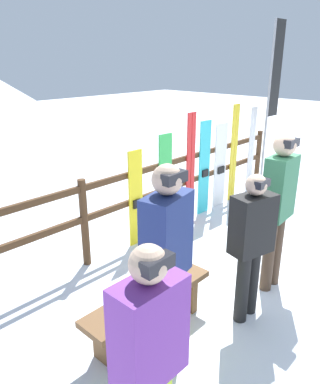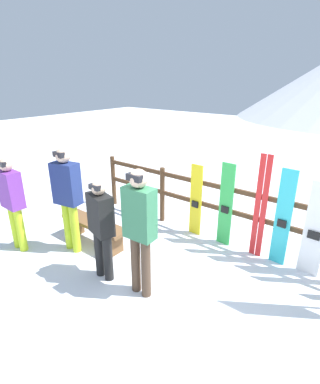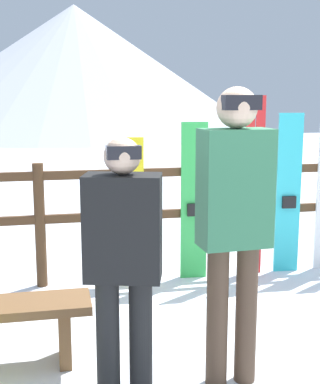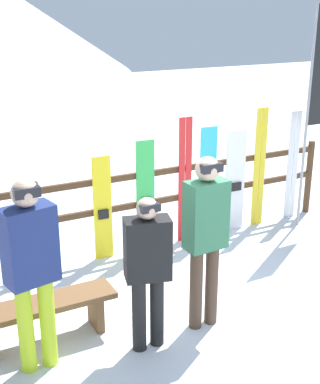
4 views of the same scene
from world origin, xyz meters
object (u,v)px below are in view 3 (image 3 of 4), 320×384
at_px(person_black, 123,254).
at_px(snowboard_cyan, 288,194).
at_px(ski_pair_red, 254,187).
at_px(snowboard_yellow, 131,212).
at_px(snowboard_green, 194,202).
at_px(person_plaid_green, 234,214).

height_order(person_black, snowboard_cyan, snowboard_cyan).
bearing_deg(person_black, ski_pair_red, 52.16).
distance_m(person_black, snowboard_cyan, 2.77).
bearing_deg(snowboard_cyan, snowboard_yellow, -179.99).
bearing_deg(snowboard_green, ski_pair_red, 0.33).
relative_size(snowboard_green, ski_pair_red, 0.86).
bearing_deg(snowboard_yellow, ski_pair_red, 0.17).
relative_size(person_plaid_green, ski_pair_red, 1.03).
height_order(snowboard_yellow, snowboard_cyan, snowboard_cyan).
distance_m(snowboard_yellow, snowboard_cyan, 1.58).
height_order(person_black, snowboard_green, person_black).
height_order(person_plaid_green, ski_pair_red, person_plaid_green).
bearing_deg(snowboard_green, person_black, -115.58).
distance_m(person_black, snowboard_yellow, 2.03).
height_order(person_plaid_green, snowboard_green, person_plaid_green).
height_order(snowboard_yellow, ski_pair_red, ski_pair_red).
xyz_separation_m(person_plaid_green, snowboard_cyan, (1.25, 1.92, -0.28)).
bearing_deg(snowboard_yellow, snowboard_green, 0.01).
relative_size(person_black, snowboard_yellow, 1.12).
height_order(snowboard_green, snowboard_cyan, snowboard_cyan).
xyz_separation_m(person_plaid_green, snowboard_yellow, (-0.33, 1.92, -0.38)).
bearing_deg(snowboard_green, snowboard_yellow, -179.99).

